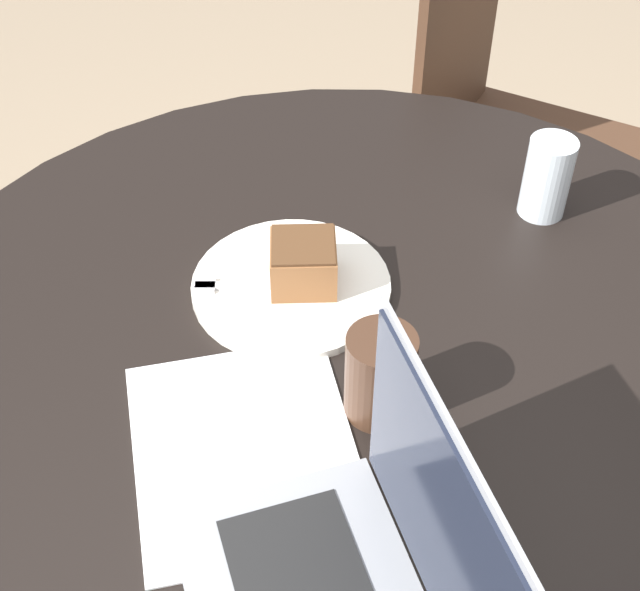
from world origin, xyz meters
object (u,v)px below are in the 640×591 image
(chair, at_px, (508,148))
(plate, at_px, (291,286))
(laptop, at_px, (349,591))
(coffee_glass, at_px, (380,375))

(chair, height_order, plate, chair)
(plate, distance_m, laptop, 0.45)
(chair, xyz_separation_m, plate, (-0.63, 0.47, 0.25))
(chair, relative_size, coffee_glass, 8.29)
(chair, xyz_separation_m, coffee_glass, (-0.83, 0.39, 0.30))
(chair, relative_size, laptop, 2.68)
(coffee_glass, xyz_separation_m, laptop, (-0.24, 0.06, -0.01))
(chair, relative_size, plate, 3.59)
(plate, distance_m, coffee_glass, 0.23)
(plate, xyz_separation_m, coffee_glass, (-0.20, -0.09, 0.05))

